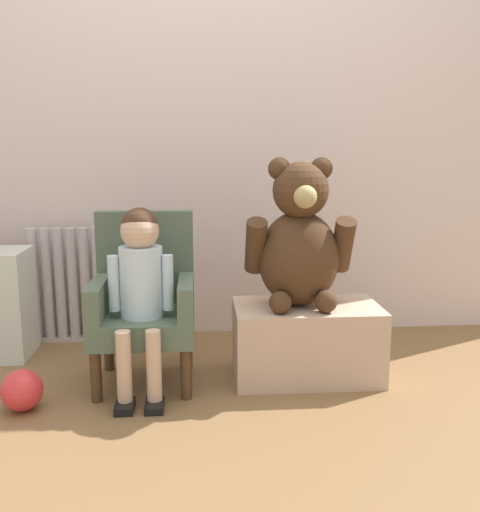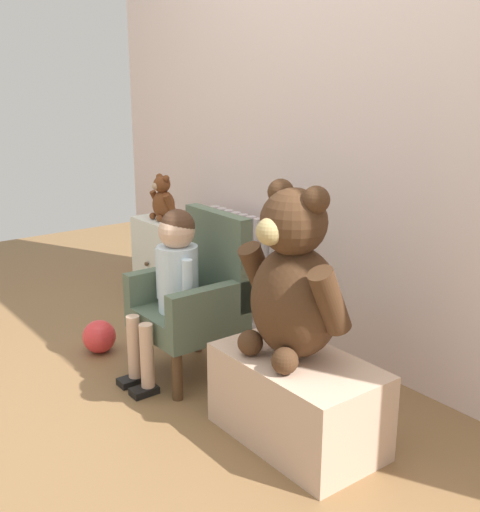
# 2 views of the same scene
# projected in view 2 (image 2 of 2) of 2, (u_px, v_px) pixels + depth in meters

# --- Properties ---
(ground_plane) EXTENTS (6.00, 6.00, 0.00)m
(ground_plane) POSITION_uv_depth(u_px,v_px,m) (127.00, 425.00, 2.39)
(ground_plane) COLOR brown
(back_wall) EXTENTS (3.80, 0.05, 2.40)m
(back_wall) POSITION_uv_depth(u_px,v_px,m) (348.00, 89.00, 2.70)
(back_wall) COLOR beige
(back_wall) RESTS_ON ground_plane
(radiator) EXTENTS (0.56, 0.05, 0.58)m
(radiator) POSITION_uv_depth(u_px,v_px,m) (243.00, 269.00, 3.31)
(radiator) COLOR beige
(radiator) RESTS_ON ground_plane
(small_dresser) EXTENTS (0.38, 0.31, 0.50)m
(small_dresser) POSITION_uv_depth(u_px,v_px,m) (171.00, 263.00, 3.53)
(small_dresser) COLOR silver
(small_dresser) RESTS_ON ground_plane
(child_armchair) EXTENTS (0.41, 0.39, 0.70)m
(child_armchair) POSITION_uv_depth(u_px,v_px,m) (196.00, 297.00, 2.74)
(child_armchair) COLOR #52624E
(child_armchair) RESTS_ON ground_plane
(child_figure) EXTENTS (0.25, 0.35, 0.74)m
(child_figure) POSITION_uv_depth(u_px,v_px,m) (173.00, 271.00, 2.64)
(child_figure) COLOR silver
(child_figure) RESTS_ON ground_plane
(low_bench) EXTENTS (0.61, 0.35, 0.31)m
(low_bench) POSITION_uv_depth(u_px,v_px,m) (297.00, 400.00, 2.26)
(low_bench) COLOR #CCA98E
(low_bench) RESTS_ON ground_plane
(large_teddy_bear) EXTENTS (0.45, 0.31, 0.61)m
(large_teddy_bear) POSITION_uv_depth(u_px,v_px,m) (294.00, 282.00, 2.17)
(large_teddy_bear) COLOR #482D1A
(large_teddy_bear) RESTS_ON low_bench
(small_teddy_bear) EXTENTS (0.18, 0.12, 0.24)m
(small_teddy_bear) POSITION_uv_depth(u_px,v_px,m) (163.00, 200.00, 3.42)
(small_teddy_bear) COLOR brown
(small_teddy_bear) RESTS_ON small_dresser
(toy_ball) EXTENTS (0.16, 0.16, 0.16)m
(toy_ball) POSITION_uv_depth(u_px,v_px,m) (99.00, 337.00, 3.00)
(toy_ball) COLOR #E43739
(toy_ball) RESTS_ON ground_plane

